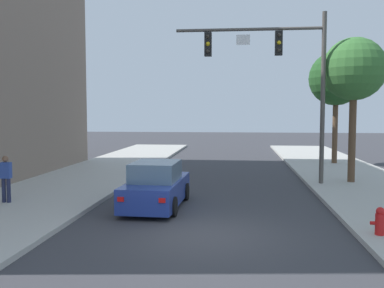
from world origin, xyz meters
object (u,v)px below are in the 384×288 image
at_px(pedestrian_sidewalk_left_walker, 6,177).
at_px(street_tree_third, 336,79).
at_px(traffic_signal_mast, 280,66).
at_px(fire_hydrant, 380,221).
at_px(street_tree_second, 354,70).
at_px(car_lead_blue, 156,187).

relative_size(pedestrian_sidewalk_left_walker, street_tree_third, 0.24).
height_order(traffic_signal_mast, street_tree_third, traffic_signal_mast).
bearing_deg(pedestrian_sidewalk_left_walker, fire_hydrant, -13.33).
relative_size(pedestrian_sidewalk_left_walker, street_tree_second, 0.25).
bearing_deg(fire_hydrant, street_tree_third, 81.71).
distance_m(car_lead_blue, pedestrian_sidewalk_left_walker, 5.27).
distance_m(car_lead_blue, street_tree_third, 16.22).
bearing_deg(pedestrian_sidewalk_left_walker, street_tree_second, 24.24).
height_order(car_lead_blue, fire_hydrant, car_lead_blue).
xyz_separation_m(pedestrian_sidewalk_left_walker, fire_hydrant, (11.68, -2.77, -0.56)).
height_order(pedestrian_sidewalk_left_walker, fire_hydrant, pedestrian_sidewalk_left_walker).
height_order(traffic_signal_mast, street_tree_second, traffic_signal_mast).
bearing_deg(street_tree_second, street_tree_third, 83.40).
relative_size(car_lead_blue, street_tree_second, 0.66).
xyz_separation_m(car_lead_blue, street_tree_second, (7.93, 5.46, 4.44)).
bearing_deg(car_lead_blue, traffic_signal_mast, 46.50).
xyz_separation_m(fire_hydrant, street_tree_second, (1.49, 8.70, 4.66)).
distance_m(car_lead_blue, fire_hydrant, 7.21).
distance_m(traffic_signal_mast, street_tree_second, 3.34).
bearing_deg(pedestrian_sidewalk_left_walker, traffic_signal_mast, 28.50).
relative_size(car_lead_blue, pedestrian_sidewalk_left_walker, 2.61).
relative_size(traffic_signal_mast, fire_hydrant, 10.42).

